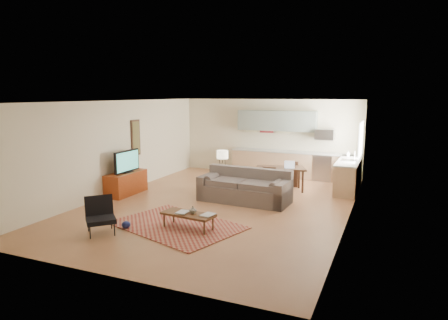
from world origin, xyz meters
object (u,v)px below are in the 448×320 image
at_px(sofa, 244,186).
at_px(armchair, 101,216).
at_px(console_table, 222,180).
at_px(coffee_table, 188,221).
at_px(dining_table, 281,179).
at_px(tv_credenza, 126,183).

bearing_deg(sofa, armchair, -115.07).
xyz_separation_m(armchair, console_table, (0.89, 4.35, -0.03)).
bearing_deg(coffee_table, armchair, -141.51).
bearing_deg(coffee_table, sofa, 88.80).
height_order(coffee_table, dining_table, dining_table).
bearing_deg(armchair, dining_table, 18.69).
xyz_separation_m(sofa, dining_table, (0.57, 1.64, -0.09)).
distance_m(tv_credenza, console_table, 2.82).
relative_size(coffee_table, console_table, 1.70).
bearing_deg(sofa, tv_credenza, -167.85).
bearing_deg(tv_credenza, console_table, 29.40).
height_order(armchair, console_table, armchair).
relative_size(sofa, tv_credenza, 1.81).
xyz_separation_m(console_table, dining_table, (1.57, 0.80, 0.00)).
relative_size(coffee_table, tv_credenza, 0.85).
xyz_separation_m(sofa, tv_credenza, (-3.45, -0.54, -0.12)).
distance_m(armchair, dining_table, 5.71).
bearing_deg(dining_table, console_table, -175.62).
bearing_deg(console_table, sofa, -42.30).
distance_m(armchair, console_table, 4.44).
height_order(console_table, dining_table, dining_table).
height_order(sofa, console_table, sofa).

